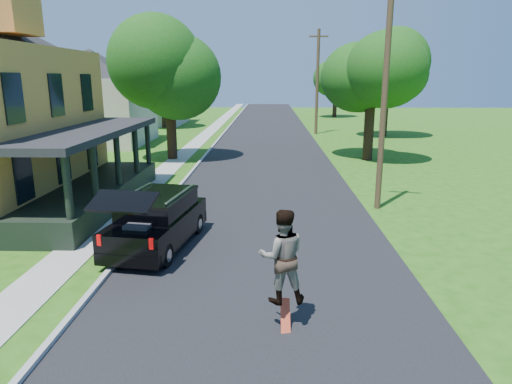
{
  "coord_description": "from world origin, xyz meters",
  "views": [
    {
      "loc": [
        0.18,
        -11.59,
        5.04
      ],
      "look_at": [
        -0.24,
        3.0,
        1.38
      ],
      "focal_mm": 32.0,
      "sensor_mm": 36.0,
      "label": 1
    }
  ],
  "objects_px": {
    "black_suv": "(157,221)",
    "skateboarder": "(282,256)",
    "utility_pole_near": "(385,95)",
    "tree_right_near": "(372,71)"
  },
  "relations": [
    {
      "from": "tree_right_near",
      "to": "utility_pole_near",
      "type": "distance_m",
      "value": 11.37
    },
    {
      "from": "black_suv",
      "to": "utility_pole_near",
      "type": "xyz_separation_m",
      "value": [
        7.7,
        4.5,
        3.6
      ]
    },
    {
      "from": "skateboarder",
      "to": "tree_right_near",
      "type": "height_order",
      "value": "tree_right_near"
    },
    {
      "from": "skateboarder",
      "to": "utility_pole_near",
      "type": "distance_m",
      "value": 10.28
    },
    {
      "from": "black_suv",
      "to": "tree_right_near",
      "type": "distance_m",
      "value": 18.93
    },
    {
      "from": "black_suv",
      "to": "skateboarder",
      "type": "height_order",
      "value": "skateboarder"
    },
    {
      "from": "tree_right_near",
      "to": "utility_pole_near",
      "type": "height_order",
      "value": "utility_pole_near"
    },
    {
      "from": "skateboarder",
      "to": "black_suv",
      "type": "bearing_deg",
      "value": -57.75
    },
    {
      "from": "black_suv",
      "to": "utility_pole_near",
      "type": "bearing_deg",
      "value": 39.04
    },
    {
      "from": "black_suv",
      "to": "utility_pole_near",
      "type": "relative_size",
      "value": 0.57
    }
  ]
}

